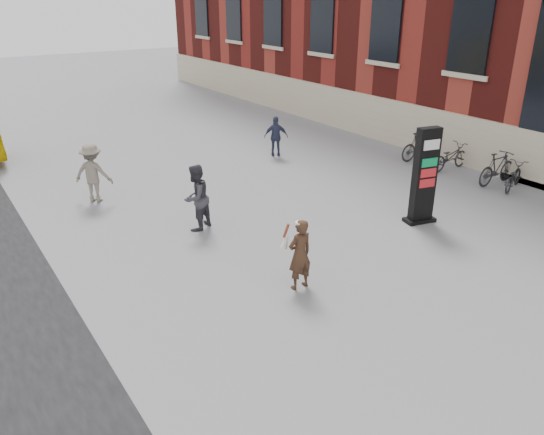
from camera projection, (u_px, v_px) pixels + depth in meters
ground at (323, 275)px, 11.93m from camera, size 100.00×100.00×0.00m
info_pylon at (424, 176)px, 14.20m from camera, size 0.92×0.61×2.65m
woman at (300, 253)px, 11.15m from camera, size 0.60×0.54×1.59m
pedestrian_a at (196, 198)px, 13.93m from camera, size 1.08×1.00×1.78m
pedestrian_b at (93, 173)px, 15.81m from camera, size 1.30×1.26×1.79m
pedestrian_c at (276, 136)px, 20.25m from camera, size 0.95×0.82×1.54m
bike_4 at (513, 177)px, 16.94m from camera, size 1.74×1.09×0.86m
bike_5 at (497, 168)px, 17.36m from camera, size 1.82×0.52×1.09m
bike_6 at (450, 157)px, 18.82m from camera, size 1.79×0.64×0.93m
bike_7 at (420, 146)px, 19.87m from camera, size 1.81×0.59×1.08m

